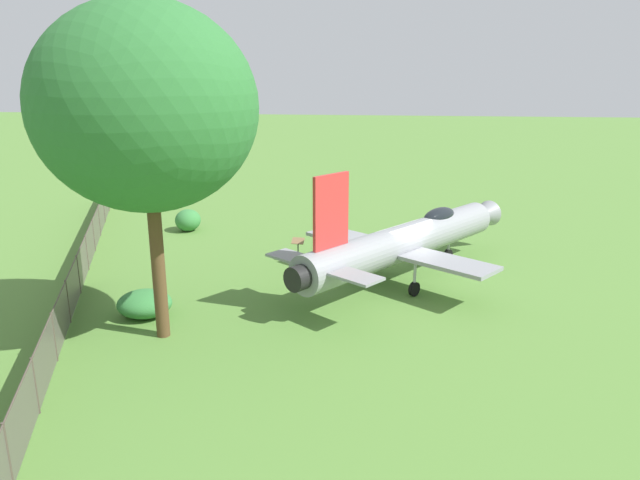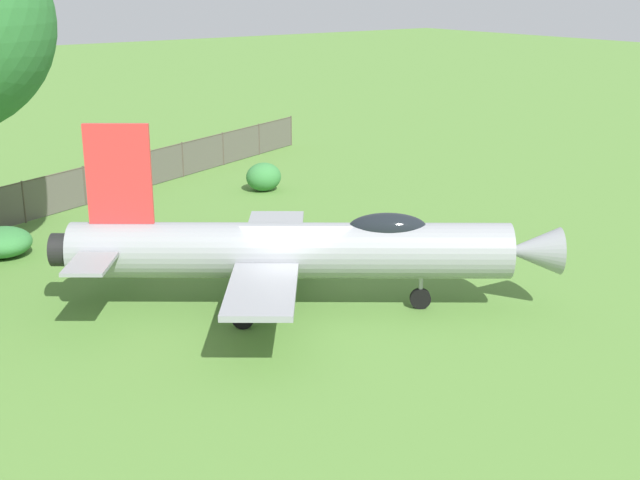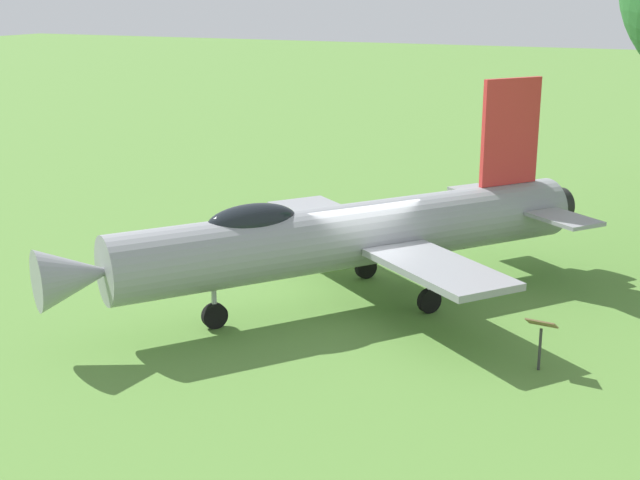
{
  "view_description": "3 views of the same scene",
  "coord_description": "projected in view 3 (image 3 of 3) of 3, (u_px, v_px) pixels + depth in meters",
  "views": [
    {
      "loc": [
        24.92,
        -0.71,
        8.95
      ],
      "look_at": [
        2.7,
        -3.36,
        2.5
      ],
      "focal_mm": 33.14,
      "sensor_mm": 36.0,
      "label": 1
    },
    {
      "loc": [
        12.77,
        18.61,
        9.09
      ],
      "look_at": [
        -1.45,
        -0.56,
        1.64
      ],
      "focal_mm": 47.39,
      "sensor_mm": 36.0,
      "label": 2
    },
    {
      "loc": [
        -19.15,
        -7.97,
        7.57
      ],
      "look_at": [
        -0.35,
        0.77,
        1.61
      ],
      "focal_mm": 49.52,
      "sensor_mm": 36.0,
      "label": 3
    }
  ],
  "objects": [
    {
      "name": "ground_plane",
      "position": [
        354.0,
        302.0,
        22.01
      ],
      "size": [
        200.0,
        200.0,
        0.0
      ],
      "primitive_type": "plane",
      "color": "#568438"
    },
    {
      "name": "display_jet",
      "position": [
        342.0,
        235.0,
        21.36
      ],
      "size": [
        12.59,
        10.61,
        5.32
      ],
      "rotation": [
        0.0,
        0.0,
        2.5
      ],
      "color": "gray",
      "rests_on": "ground_plane"
    },
    {
      "name": "info_plaque",
      "position": [
        541.0,
        331.0,
        17.88
      ],
      "size": [
        0.45,
        0.63,
        1.14
      ],
      "color": "#333333",
      "rests_on": "ground_plane"
    }
  ]
}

